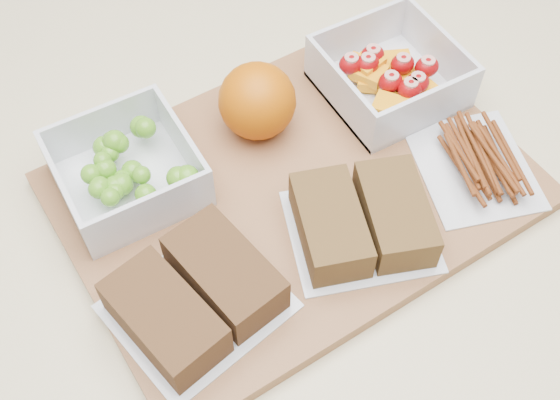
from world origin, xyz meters
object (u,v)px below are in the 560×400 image
(fruit_container, at_px, (389,76))
(sandwich_bag_left, at_px, (195,296))
(grape_container, at_px, (127,170))
(cutting_board, at_px, (295,189))
(sandwich_bag_center, at_px, (363,220))
(orange, at_px, (257,101))
(pretzel_bag, at_px, (476,159))

(fruit_container, distance_m, sandwich_bag_left, 0.31)
(grape_container, bearing_deg, fruit_container, -4.09)
(fruit_container, bearing_deg, cutting_board, -158.40)
(sandwich_bag_left, height_order, sandwich_bag_center, sandwich_bag_left)
(cutting_board, bearing_deg, fruit_container, 18.55)
(cutting_board, distance_m, orange, 0.09)
(cutting_board, xyz_separation_m, grape_container, (-0.13, 0.08, 0.03))
(orange, relative_size, pretzel_bag, 0.50)
(sandwich_bag_left, xyz_separation_m, sandwich_bag_center, (0.16, -0.01, -0.00))
(cutting_board, height_order, sandwich_bag_center, sandwich_bag_center)
(pretzel_bag, bearing_deg, sandwich_bag_center, -177.06)
(cutting_board, relative_size, fruit_container, 3.33)
(sandwich_bag_left, height_order, pretzel_bag, sandwich_bag_left)
(grape_container, xyz_separation_m, pretzel_bag, (0.29, -0.14, -0.01))
(cutting_board, xyz_separation_m, fruit_container, (0.14, 0.06, 0.03))
(cutting_board, xyz_separation_m, orange, (0.00, 0.08, 0.05))
(cutting_board, relative_size, grape_container, 3.48)
(grape_container, relative_size, fruit_container, 0.96)
(grape_container, distance_m, fruit_container, 0.28)
(fruit_container, bearing_deg, orange, 170.69)
(orange, bearing_deg, fruit_container, -9.31)
(cutting_board, bearing_deg, sandwich_bag_left, -155.96)
(orange, xyz_separation_m, pretzel_bag, (0.15, -0.15, -0.02))
(fruit_container, bearing_deg, grape_container, 175.91)
(grape_container, bearing_deg, sandwich_bag_center, -43.78)
(orange, height_order, sandwich_bag_left, orange)
(orange, relative_size, sandwich_bag_center, 0.48)
(grape_container, xyz_separation_m, fruit_container, (0.28, -0.02, -0.00))
(fruit_container, height_order, sandwich_bag_left, fruit_container)
(cutting_board, height_order, orange, orange)
(sandwich_bag_center, xyz_separation_m, pretzel_bag, (0.13, 0.01, -0.01))
(sandwich_bag_left, bearing_deg, fruit_container, 24.31)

